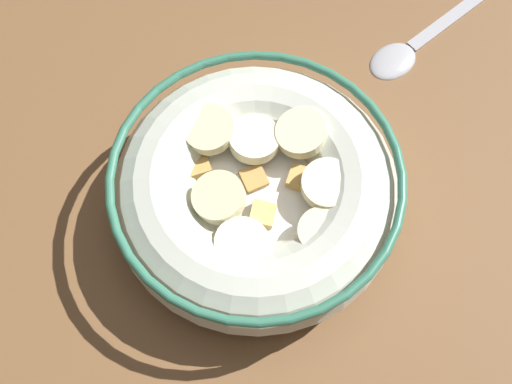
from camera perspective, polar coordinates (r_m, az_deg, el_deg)
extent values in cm
cube|color=brown|center=(46.51, 0.00, -1.97)|extent=(94.40, 94.40, 2.00)
cylinder|color=beige|center=(45.31, 0.00, -1.36)|extent=(10.31, 10.31, 0.60)
torus|color=beige|center=(42.99, 0.00, -0.10)|extent=(18.74, 18.74, 5.62)
torus|color=#337259|center=(40.71, 0.00, 1.30)|extent=(18.78, 18.78, 0.60)
cylinder|color=white|center=(42.60, 0.00, 0.13)|extent=(15.37, 15.37, 0.40)
cube|color=tan|center=(44.45, -1.40, 6.74)|extent=(2.11, 2.11, 0.70)
cube|color=#B78947|center=(42.50, 0.45, 1.31)|extent=(1.90, 1.84, 0.90)
cube|color=tan|center=(44.20, 2.67, 5.88)|extent=(1.80, 1.73, 0.90)
cube|color=tan|center=(43.13, -8.25, 2.20)|extent=(2.21, 2.20, 0.84)
cube|color=#AD7F42|center=(41.08, 8.07, -4.18)|extent=(2.22, 2.22, 0.86)
cube|color=tan|center=(44.79, -4.77, 7.08)|extent=(2.04, 2.01, 0.81)
cube|color=#B78947|center=(44.41, 6.56, 5.70)|extent=(1.96, 1.94, 0.74)
cube|color=tan|center=(42.34, 9.09, -0.79)|extent=(1.96, 1.91, 0.90)
cube|color=#B78947|center=(43.38, -6.33, 3.41)|extent=(2.21, 2.21, 0.83)
cube|color=tan|center=(39.93, 0.63, -8.45)|extent=(1.93, 1.95, 0.78)
cube|color=#B78947|center=(42.77, -5.06, 2.19)|extent=(1.79, 1.72, 0.88)
cube|color=tan|center=(42.59, 3.72, 1.71)|extent=(2.11, 2.11, 0.69)
cube|color=tan|center=(41.36, 1.07, -1.83)|extent=(2.07, 2.10, 0.88)
cube|color=tan|center=(39.96, -0.89, -6.92)|extent=(2.01, 1.96, 0.89)
cube|color=#AD7F42|center=(43.48, 6.51, 3.64)|extent=(1.87, 1.86, 0.73)
cube|color=#AD7F42|center=(43.78, 4.88, 4.78)|extent=(2.13, 2.15, 0.83)
cube|color=tan|center=(40.16, 3.79, -7.27)|extent=(1.85, 1.78, 0.91)
cube|color=tan|center=(43.78, -4.00, 5.00)|extent=(2.04, 2.08, 0.90)
cube|color=#AD7F42|center=(40.16, -3.30, -6.30)|extent=(1.73, 1.70, 0.79)
cube|color=#AD7F42|center=(41.46, -6.55, -2.09)|extent=(1.72, 1.68, 0.80)
cylinder|color=#F9EFC6|center=(41.32, 6.22, 0.66)|extent=(4.27, 4.26, 1.02)
cylinder|color=#F9EFC6|center=(42.59, -0.13, 4.60)|extent=(4.75, 4.74, 1.14)
cylinder|color=#F4EABC|center=(42.55, 3.95, 5.13)|extent=(4.72, 4.79, 1.67)
cylinder|color=beige|center=(40.64, -3.25, -0.46)|extent=(4.67, 4.75, 1.60)
cylinder|color=#F9EFC6|center=(39.75, -1.24, -4.55)|extent=(3.48, 3.45, 1.39)
cylinder|color=beige|center=(40.18, 5.98, -3.58)|extent=(3.77, 3.70, 1.28)
cylinder|color=beige|center=(42.71, -4.09, 5.45)|extent=(4.67, 4.70, 1.48)
ellipsoid|color=#A5A5AD|center=(52.19, 11.86, 11.27)|extent=(4.45, 4.93, 0.80)
cube|color=#A5A5AD|center=(56.19, 16.90, 14.57)|extent=(5.36, 9.08, 0.36)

